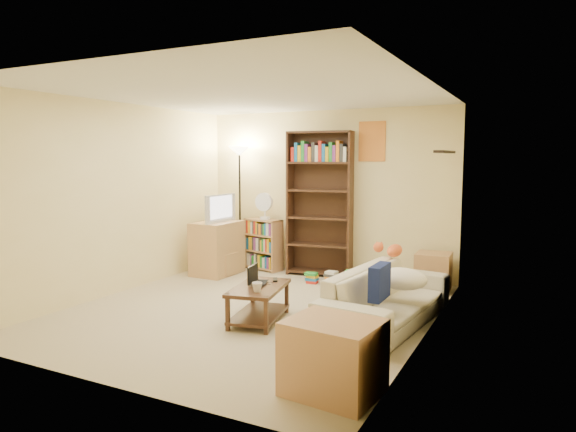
{
  "coord_description": "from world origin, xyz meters",
  "views": [
    {
      "loc": [
        3.02,
        -5.05,
        1.77
      ],
      "look_at": [
        0.13,
        0.69,
        1.05
      ],
      "focal_mm": 32.0,
      "sensor_mm": 36.0,
      "label": 1
    }
  ],
  "objects_px": {
    "tabby_cat": "(392,250)",
    "mug": "(257,287)",
    "sofa": "(387,297)",
    "tv_stand": "(217,248)",
    "coffee_table": "(259,299)",
    "television": "(217,208)",
    "short_bookshelf": "(263,244)",
    "end_cabinet": "(333,357)",
    "desk_fan": "(264,205)",
    "tall_bookshelf": "(320,200)",
    "floor_lamp": "(240,171)",
    "laptop": "(264,284)",
    "side_table": "(433,272)"
  },
  "relations": [
    {
      "from": "laptop",
      "to": "television",
      "type": "relative_size",
      "value": 0.49
    },
    {
      "from": "coffee_table",
      "to": "tall_bookshelf",
      "type": "xyz_separation_m",
      "value": [
        -0.3,
        2.37,
        0.9
      ]
    },
    {
      "from": "tv_stand",
      "to": "desk_fan",
      "type": "xyz_separation_m",
      "value": [
        0.52,
        0.55,
        0.64
      ]
    },
    {
      "from": "mug",
      "to": "floor_lamp",
      "type": "relative_size",
      "value": 0.08
    },
    {
      "from": "coffee_table",
      "to": "side_table",
      "type": "distance_m",
      "value": 2.63
    },
    {
      "from": "tall_bookshelf",
      "to": "mug",
      "type": "bearing_deg",
      "value": -88.34
    },
    {
      "from": "sofa",
      "to": "tv_stand",
      "type": "relative_size",
      "value": 2.57
    },
    {
      "from": "floor_lamp",
      "to": "side_table",
      "type": "xyz_separation_m",
      "value": [
        3.13,
        -0.13,
        -1.31
      ]
    },
    {
      "from": "sofa",
      "to": "floor_lamp",
      "type": "distance_m",
      "value": 3.69
    },
    {
      "from": "coffee_table",
      "to": "side_table",
      "type": "relative_size",
      "value": 1.88
    },
    {
      "from": "tabby_cat",
      "to": "mug",
      "type": "height_order",
      "value": "tabby_cat"
    },
    {
      "from": "television",
      "to": "tall_bookshelf",
      "type": "xyz_separation_m",
      "value": [
        1.43,
        0.65,
        0.13
      ]
    },
    {
      "from": "floor_lamp",
      "to": "coffee_table",
      "type": "bearing_deg",
      "value": -54.02
    },
    {
      "from": "tabby_cat",
      "to": "mug",
      "type": "bearing_deg",
      "value": -122.29
    },
    {
      "from": "coffee_table",
      "to": "floor_lamp",
      "type": "distance_m",
      "value": 3.17
    },
    {
      "from": "tabby_cat",
      "to": "tall_bookshelf",
      "type": "relative_size",
      "value": 0.21
    },
    {
      "from": "sofa",
      "to": "mug",
      "type": "height_order",
      "value": "sofa"
    },
    {
      "from": "coffee_table",
      "to": "television",
      "type": "height_order",
      "value": "television"
    },
    {
      "from": "sofa",
      "to": "coffee_table",
      "type": "bearing_deg",
      "value": 119.71
    },
    {
      "from": "laptop",
      "to": "television",
      "type": "height_order",
      "value": "television"
    },
    {
      "from": "sofa",
      "to": "tall_bookshelf",
      "type": "distance_m",
      "value": 2.56
    },
    {
      "from": "mug",
      "to": "floor_lamp",
      "type": "xyz_separation_m",
      "value": [
        -1.8,
        2.56,
        1.12
      ]
    },
    {
      "from": "short_bookshelf",
      "to": "end_cabinet",
      "type": "bearing_deg",
      "value": -39.12
    },
    {
      "from": "laptop",
      "to": "tall_bookshelf",
      "type": "relative_size",
      "value": 0.17
    },
    {
      "from": "desk_fan",
      "to": "end_cabinet",
      "type": "height_order",
      "value": "desk_fan"
    },
    {
      "from": "mug",
      "to": "tall_bookshelf",
      "type": "xyz_separation_m",
      "value": [
        -0.41,
        2.6,
        0.71
      ]
    },
    {
      "from": "mug",
      "to": "end_cabinet",
      "type": "bearing_deg",
      "value": -39.24
    },
    {
      "from": "short_bookshelf",
      "to": "side_table",
      "type": "relative_size",
      "value": 1.59
    },
    {
      "from": "sofa",
      "to": "floor_lamp",
      "type": "xyz_separation_m",
      "value": [
        -2.96,
        1.79,
        1.27
      ]
    },
    {
      "from": "mug",
      "to": "sofa",
      "type": "bearing_deg",
      "value": 33.55
    },
    {
      "from": "coffee_table",
      "to": "short_bookshelf",
      "type": "bearing_deg",
      "value": 107.1
    },
    {
      "from": "floor_lamp",
      "to": "sofa",
      "type": "bearing_deg",
      "value": -31.13
    },
    {
      "from": "laptop",
      "to": "tabby_cat",
      "type": "bearing_deg",
      "value": -55.23
    },
    {
      "from": "tall_bookshelf",
      "to": "side_table",
      "type": "bearing_deg",
      "value": -12.98
    },
    {
      "from": "television",
      "to": "tabby_cat",
      "type": "bearing_deg",
      "value": -96.31
    },
    {
      "from": "sofa",
      "to": "desk_fan",
      "type": "relative_size",
      "value": 4.89
    },
    {
      "from": "short_bookshelf",
      "to": "tall_bookshelf",
      "type": "bearing_deg",
      "value": 17.74
    },
    {
      "from": "desk_fan",
      "to": "floor_lamp",
      "type": "xyz_separation_m",
      "value": [
        -0.48,
        0.06,
        0.52
      ]
    },
    {
      "from": "tabby_cat",
      "to": "side_table",
      "type": "distance_m",
      "value": 1.01
    },
    {
      "from": "tv_stand",
      "to": "desk_fan",
      "type": "bearing_deg",
      "value": 48.23
    },
    {
      "from": "short_bookshelf",
      "to": "side_table",
      "type": "distance_m",
      "value": 2.7
    },
    {
      "from": "laptop",
      "to": "side_table",
      "type": "bearing_deg",
      "value": -48.66
    },
    {
      "from": "floor_lamp",
      "to": "short_bookshelf",
      "type": "bearing_deg",
      "value": -1.79
    },
    {
      "from": "laptop",
      "to": "side_table",
      "type": "height_order",
      "value": "side_table"
    },
    {
      "from": "sofa",
      "to": "laptop",
      "type": "xyz_separation_m",
      "value": [
        -1.24,
        -0.48,
        0.11
      ]
    },
    {
      "from": "television",
      "to": "side_table",
      "type": "distance_m",
      "value": 3.3
    },
    {
      "from": "short_bookshelf",
      "to": "coffee_table",
      "type": "bearing_deg",
      "value": -47.0
    },
    {
      "from": "television",
      "to": "end_cabinet",
      "type": "relative_size",
      "value": 1.09
    },
    {
      "from": "short_bookshelf",
      "to": "desk_fan",
      "type": "height_order",
      "value": "desk_fan"
    },
    {
      "from": "desk_fan",
      "to": "end_cabinet",
      "type": "xyz_separation_m",
      "value": [
        2.58,
        -3.53,
        -0.77
      ]
    }
  ]
}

